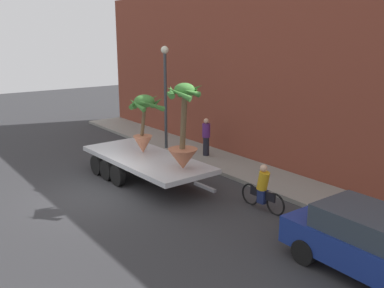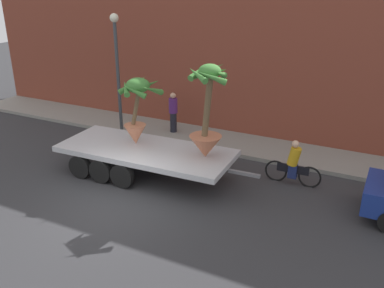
{
  "view_description": "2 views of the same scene",
  "coord_description": "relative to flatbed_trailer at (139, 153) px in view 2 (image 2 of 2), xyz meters",
  "views": [
    {
      "loc": [
        13.21,
        -5.67,
        5.49
      ],
      "look_at": [
        1.92,
        2.79,
        1.85
      ],
      "focal_mm": 39.86,
      "sensor_mm": 36.0,
      "label": 1
    },
    {
      "loc": [
        6.81,
        -8.47,
        6.31
      ],
      "look_at": [
        1.4,
        2.32,
        1.42
      ],
      "focal_mm": 38.77,
      "sensor_mm": 36.0,
      "label": 2
    }
  ],
  "objects": [
    {
      "name": "ground_plane",
      "position": [
        0.57,
        -2.25,
        -0.77
      ],
      "size": [
        60.0,
        60.0,
        0.0
      ],
      "primitive_type": "plane",
      "color": "#2D2D30"
    },
    {
      "name": "sidewalk",
      "position": [
        0.57,
        3.85,
        -0.69
      ],
      "size": [
        24.0,
        2.2,
        0.15
      ],
      "primitive_type": "cube",
      "color": "gray",
      "rests_on": "ground"
    },
    {
      "name": "building_facade",
      "position": [
        0.57,
        5.55,
        2.99
      ],
      "size": [
        24.0,
        1.2,
        7.52
      ],
      "primitive_type": "cube",
      "color": "brown",
      "rests_on": "ground"
    },
    {
      "name": "flatbed_trailer",
      "position": [
        0.0,
        0.0,
        0.0
      ],
      "size": [
        6.95,
        2.61,
        0.98
      ],
      "color": "#B7BABF",
      "rests_on": "ground"
    },
    {
      "name": "potted_palm_rear",
      "position": [
        -0.14,
        0.21,
        1.51
      ],
      "size": [
        1.5,
        1.42,
        2.32
      ],
      "color": "#C17251",
      "rests_on": "flatbed_trailer"
    },
    {
      "name": "potted_palm_middle",
      "position": [
        2.38,
        0.25,
        1.42
      ],
      "size": [
        1.37,
        1.45,
        2.97
      ],
      "color": "#B26647",
      "rests_on": "flatbed_trailer"
    },
    {
      "name": "cyclist",
      "position": [
        4.86,
        1.59,
        -0.1
      ],
      "size": [
        1.84,
        0.35,
        1.54
      ],
      "color": "black",
      "rests_on": "ground"
    },
    {
      "name": "pedestrian_near_gate",
      "position": [
        -0.78,
        3.78,
        0.27
      ],
      "size": [
        0.36,
        0.36,
        1.71
      ],
      "color": "black",
      "rests_on": "sidewalk"
    },
    {
      "name": "street_lamp",
      "position": [
        -2.96,
        3.05,
        2.46
      ],
      "size": [
        0.36,
        0.36,
        4.83
      ],
      "color": "#383D42",
      "rests_on": "sidewalk"
    }
  ]
}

